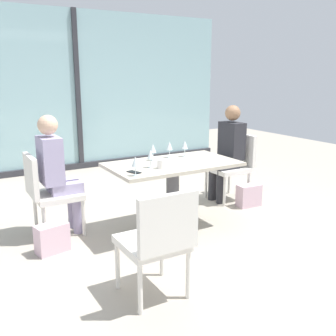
{
  "coord_description": "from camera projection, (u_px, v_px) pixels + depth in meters",
  "views": [
    {
      "loc": [
        -2.09,
        -3.48,
        1.67
      ],
      "look_at": [
        0.0,
        0.1,
        0.65
      ],
      "focal_mm": 41.7,
      "sensor_mm": 36.0,
      "label": 1
    }
  ],
  "objects": [
    {
      "name": "wine_glass_1",
      "position": [
        153.0,
        149.0,
        4.23
      ],
      "size": [
        0.07,
        0.07,
        0.18
      ],
      "color": "silver",
      "rests_on": "dining_table_main"
    },
    {
      "name": "cell_phone_on_table",
      "position": [
        134.0,
        172.0,
        3.75
      ],
      "size": [
        0.11,
        0.16,
        0.01
      ],
      "primitive_type": "cube",
      "rotation": [
        0.0,
        0.0,
        0.31
      ],
      "color": "black",
      "rests_on": "dining_table_main"
    },
    {
      "name": "handbag_0",
      "position": [
        249.0,
        195.0,
        4.97
      ],
      "size": [
        0.31,
        0.18,
        0.28
      ],
      "primitive_type": "cube",
      "rotation": [
        0.0,
        0.0,
        -0.08
      ],
      "color": "beige",
      "rests_on": "ground_plane"
    },
    {
      "name": "dining_table_main",
      "position": [
        173.0,
        180.0,
        4.21
      ],
      "size": [
        1.38,
        0.78,
        0.73
      ],
      "color": "#BCB29E",
      "rests_on": "ground_plane"
    },
    {
      "name": "chair_far_right",
      "position": [
        234.0,
        163.0,
        5.2
      ],
      "size": [
        0.5,
        0.46,
        0.87
      ],
      "color": "silver",
      "rests_on": "ground_plane"
    },
    {
      "name": "coffee_cup",
      "position": [
        161.0,
        164.0,
        3.9
      ],
      "size": [
        0.08,
        0.08,
        0.09
      ],
      "primitive_type": "cylinder",
      "color": "white",
      "rests_on": "dining_table_main"
    },
    {
      "name": "handbag_1",
      "position": [
        52.0,
        238.0,
        3.69
      ],
      "size": [
        0.33,
        0.22,
        0.28
      ],
      "primitive_type": "cube",
      "rotation": [
        0.0,
        0.0,
        0.21
      ],
      "color": "beige",
      "rests_on": "ground_plane"
    },
    {
      "name": "chair_far_left",
      "position": [
        48.0,
        190.0,
        4.0
      ],
      "size": [
        0.5,
        0.46,
        0.87
      ],
      "color": "silver",
      "rests_on": "ground_plane"
    },
    {
      "name": "person_far_right",
      "position": [
        228.0,
        148.0,
        5.1
      ],
      "size": [
        0.39,
        0.34,
        1.26
      ],
      "color": "#28282D",
      "rests_on": "ground_plane"
    },
    {
      "name": "ground_plane",
      "position": [
        173.0,
        227.0,
        4.34
      ],
      "size": [
        12.0,
        12.0,
        0.0
      ],
      "primitive_type": "plane",
      "color": "#A89E8E"
    },
    {
      "name": "person_far_left",
      "position": [
        57.0,
        169.0,
        4.01
      ],
      "size": [
        0.39,
        0.34,
        1.26
      ],
      "color": "#9E93B7",
      "rests_on": "ground_plane"
    },
    {
      "name": "window_wall_backdrop",
      "position": [
        78.0,
        100.0,
        6.73
      ],
      "size": [
        5.63,
        0.1,
        2.7
      ],
      "color": "#8FB7BC",
      "rests_on": "ground_plane"
    },
    {
      "name": "wine_glass_3",
      "position": [
        169.0,
        146.0,
        4.38
      ],
      "size": [
        0.07,
        0.07,
        0.18
      ],
      "color": "silver",
      "rests_on": "dining_table_main"
    },
    {
      "name": "wine_glass_0",
      "position": [
        185.0,
        145.0,
        4.44
      ],
      "size": [
        0.07,
        0.07,
        0.18
      ],
      "color": "silver",
      "rests_on": "dining_table_main"
    },
    {
      "name": "chair_front_left",
      "position": [
        158.0,
        238.0,
        2.83
      ],
      "size": [
        0.46,
        0.5,
        0.87
      ],
      "color": "silver",
      "rests_on": "ground_plane"
    },
    {
      "name": "wine_glass_4",
      "position": [
        151.0,
        155.0,
        3.92
      ],
      "size": [
        0.07,
        0.07,
        0.18
      ],
      "color": "silver",
      "rests_on": "dining_table_main"
    },
    {
      "name": "wine_glass_2",
      "position": [
        135.0,
        162.0,
        3.61
      ],
      "size": [
        0.07,
        0.07,
        0.18
      ],
      "color": "silver",
      "rests_on": "dining_table_main"
    }
  ]
}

